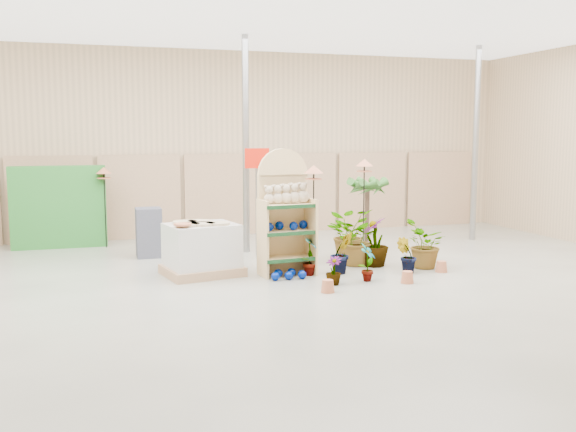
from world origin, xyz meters
name	(u,v)px	position (x,y,z in m)	size (l,w,h in m)	color
room	(281,150)	(0.00, 0.91, 2.21)	(15.20, 12.10, 4.70)	slate
display_shelf	(284,217)	(0.16, 1.26, 1.02)	(0.98, 0.67, 2.23)	tan
teddy_bears	(288,195)	(0.19, 1.15, 1.41)	(0.83, 0.23, 0.36)	#C2AC8F
gazing_balls_shelf	(286,226)	(0.16, 1.13, 0.88)	(0.82, 0.28, 0.16)	navy
gazing_balls_floor	(287,274)	(0.07, 0.80, 0.07)	(0.63, 0.39, 0.15)	navy
pallet_stack	(202,249)	(-1.28, 1.55, 0.46)	(1.47, 1.30, 0.95)	#9E7959
charcoal_planters	(149,232)	(-2.02, 3.55, 0.50)	(0.50, 0.50, 1.00)	#33343E
trellis_stock	(59,207)	(-3.80, 5.20, 0.90)	(2.00, 0.30, 1.80)	#247027
offer_sign	(257,180)	(0.10, 2.98, 1.57)	(0.50, 0.08, 2.20)	gray
bird_table_front	(314,173)	(0.61, 0.98, 1.81)	(0.34, 0.34, 1.94)	black
bird_table_right	(364,166)	(1.95, 1.84, 1.86)	(0.34, 0.34, 2.01)	black
bird_table_back	(104,173)	(-2.83, 4.95, 1.64)	(0.34, 0.34, 1.77)	black
palm	(367,185)	(2.41, 2.69, 1.43)	(0.70, 0.70, 1.68)	#493426
potted_plant_0	(310,254)	(0.52, 0.93, 0.38)	(0.40, 0.27, 0.76)	#295A1E
potted_plant_1	(342,253)	(1.13, 0.93, 0.37)	(0.41, 0.33, 0.75)	#295A1E
potted_plant_2	(354,239)	(1.61, 1.51, 0.50)	(0.91, 0.79, 1.01)	#295A1E
potted_plant_3	(375,242)	(1.96, 1.35, 0.47)	(0.52, 0.52, 0.93)	#295A1E
potted_plant_5	(309,249)	(0.88, 1.96, 0.27)	(0.30, 0.24, 0.54)	#295A1E
potted_plant_6	(348,234)	(1.78, 2.19, 0.50)	(0.89, 0.78, 0.99)	#295A1E
potted_plant_7	(334,271)	(0.67, 0.16, 0.24)	(0.26, 0.26, 0.47)	#295A1E
potted_plant_8	(367,263)	(1.31, 0.21, 0.33)	(0.34, 0.23, 0.65)	#295A1E
potted_plant_9	(406,255)	(2.24, 0.60, 0.32)	(0.36, 0.29, 0.65)	#295A1E
potted_plant_10	(426,244)	(2.77, 0.86, 0.46)	(0.82, 0.71, 0.91)	#295A1E
potted_plant_11	(288,238)	(0.70, 2.80, 0.36)	(0.41, 0.41, 0.73)	#295A1E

